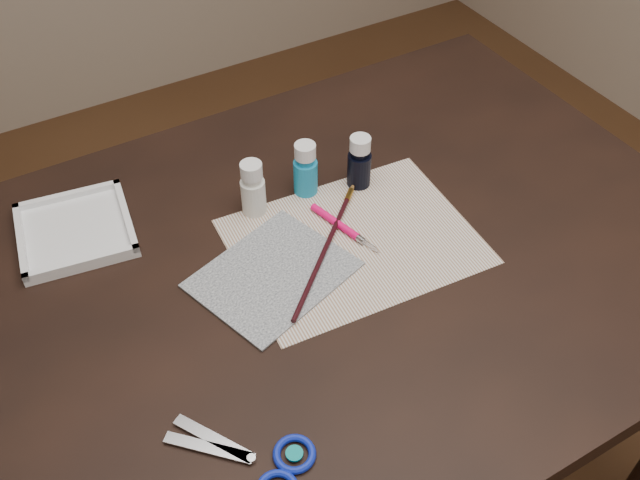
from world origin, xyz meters
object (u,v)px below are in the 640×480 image
palette_tray (75,230)px  paint_bottle_navy (359,162)px  paint_bottle_cyan (305,169)px  scissors (235,459)px  paper (354,241)px  paint_bottle_white (253,188)px  canvas (273,274)px

palette_tray → paint_bottle_navy: bearing=-14.7°
paint_bottle_cyan → scissors: paint_bottle_cyan is taller
paper → paint_bottle_white: paint_bottle_white is taller
scissors → palette_tray: palette_tray is taller
paint_bottle_navy → palette_tray: paint_bottle_navy is taller
canvas → paint_bottle_navy: bearing=27.3°
canvas → palette_tray: (-0.24, 0.24, 0.01)m
paper → paint_bottle_navy: paint_bottle_navy is taller
scissors → paint_bottle_cyan: bearing=-84.0°
canvas → scissors: bearing=-125.9°
paint_bottle_white → paint_bottle_navy: same height
palette_tray → canvas: bearing=-45.6°
paper → paint_bottle_cyan: size_ratio=3.80×
canvas → paint_bottle_white: 0.16m
paint_bottle_white → paint_bottle_navy: size_ratio=1.01×
canvas → paint_bottle_cyan: bearing=46.5°
palette_tray → paper: bearing=-32.0°
canvas → scissors: size_ratio=1.08×
canvas → scissors: scissors is taller
paper → scissors: scissors is taller
paint_bottle_white → paint_bottle_navy: 0.19m
paint_bottle_white → paint_bottle_cyan: same height
scissors → palette_tray: bearing=-38.7°
paper → paint_bottle_navy: (0.08, 0.12, 0.05)m
paint_bottle_navy → scissors: bearing=-138.1°
paint_bottle_white → canvas: bearing=-105.6°
paint_bottle_white → scissors: paint_bottle_white is taller
paint_bottle_navy → scissors: 0.56m
canvas → palette_tray: palette_tray is taller
canvas → paint_bottle_cyan: size_ratio=2.25×
paint_bottle_cyan → paper: bearing=-87.3°
scissors → palette_tray: 0.50m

